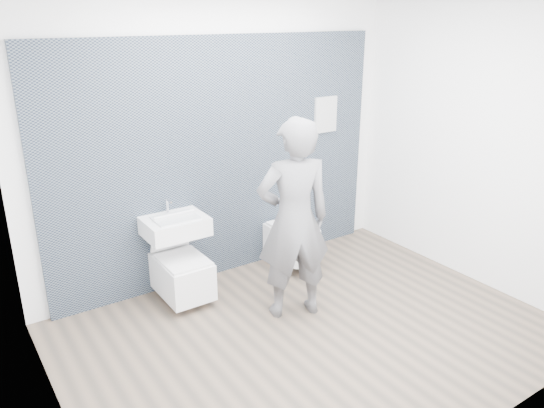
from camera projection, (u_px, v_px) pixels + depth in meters
ground at (311, 333)px, 4.53m from camera, size 4.00×4.00×0.00m
room_shell at (317, 133)px, 3.94m from camera, size 4.00×4.00×4.00m
tile_wall at (227, 269)px, 5.68m from camera, size 3.60×0.06×2.40m
washbasin at (175, 226)px, 4.90m from camera, size 0.57×0.42×0.43m
toilet_square at (182, 274)px, 4.99m from camera, size 0.42×0.60×0.78m
toilet_rounded at (295, 242)px, 5.64m from camera, size 0.39×0.66×0.35m
info_placard at (321, 243)px, 6.31m from camera, size 0.29×0.03×0.39m
visitor at (294, 220)px, 4.56m from camera, size 0.76×0.61×1.81m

